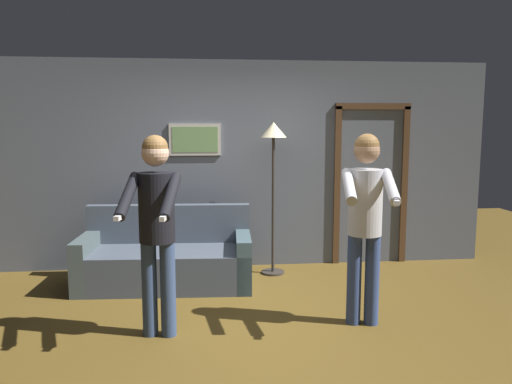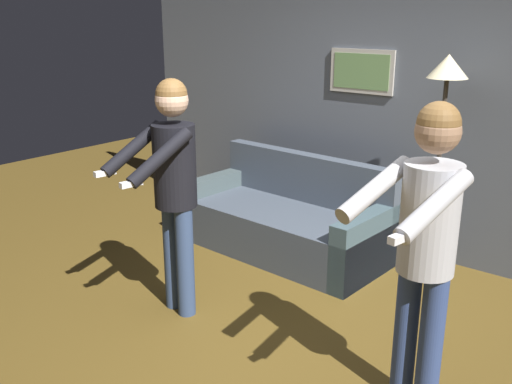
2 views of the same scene
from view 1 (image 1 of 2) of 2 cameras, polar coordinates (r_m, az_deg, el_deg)
ground_plane at (r=4.59m, az=0.01°, el=-15.38°), size 12.00×12.00×0.00m
back_wall_assembly at (r=6.32m, az=-1.74°, el=3.11°), size 6.40×0.10×2.60m
couch at (r=5.79m, az=-10.20°, el=-7.72°), size 1.94×0.94×0.87m
torchiere_lamp at (r=5.94m, az=2.00°, el=4.80°), size 0.31×0.31×1.84m
person_standing_left at (r=4.23m, az=-11.33°, el=-2.78°), size 0.50×0.69×1.72m
person_standing_right at (r=4.51m, az=12.39°, el=-2.08°), size 0.52×0.73×1.73m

